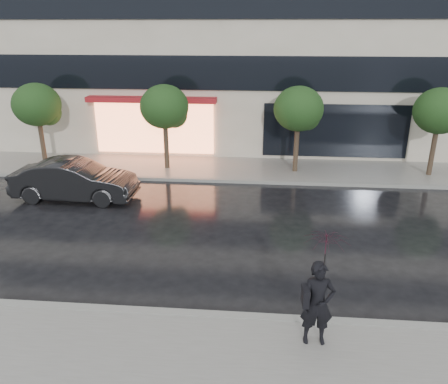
# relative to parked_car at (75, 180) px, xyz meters

# --- Properties ---
(ground) EXTENTS (120.00, 120.00, 0.00)m
(ground) POSITION_rel_parked_car_xyz_m (5.81, -6.03, -0.78)
(ground) COLOR black
(ground) RESTS_ON ground
(sidewalk_far) EXTENTS (60.00, 3.50, 0.12)m
(sidewalk_far) POSITION_rel_parked_car_xyz_m (5.81, 4.22, -0.72)
(sidewalk_far) COLOR slate
(sidewalk_far) RESTS_ON ground
(curb_near) EXTENTS (60.00, 0.25, 0.14)m
(curb_near) POSITION_rel_parked_car_xyz_m (5.81, -7.03, -0.71)
(curb_near) COLOR gray
(curb_near) RESTS_ON ground
(curb_far) EXTENTS (60.00, 0.25, 0.14)m
(curb_far) POSITION_rel_parked_car_xyz_m (5.81, 2.47, -0.71)
(curb_far) COLOR gray
(curb_far) RESTS_ON ground
(tree_far_west) EXTENTS (2.20, 2.20, 3.99)m
(tree_far_west) POSITION_rel_parked_car_xyz_m (-3.13, 4.00, 2.14)
(tree_far_west) COLOR #33261C
(tree_far_west) RESTS_ON ground
(tree_mid_west) EXTENTS (2.20, 2.20, 3.99)m
(tree_mid_west) POSITION_rel_parked_car_xyz_m (2.87, 4.00, 2.14)
(tree_mid_west) COLOR #33261C
(tree_mid_west) RESTS_ON ground
(tree_mid_east) EXTENTS (2.20, 2.20, 3.99)m
(tree_mid_east) POSITION_rel_parked_car_xyz_m (8.87, 4.00, 2.14)
(tree_mid_east) COLOR #33261C
(tree_mid_east) RESTS_ON ground
(tree_far_east) EXTENTS (2.20, 2.20, 3.99)m
(tree_far_east) POSITION_rel_parked_car_xyz_m (14.87, 4.00, 2.14)
(tree_far_east) COLOR #33261C
(tree_far_east) RESTS_ON ground
(parked_car) EXTENTS (4.80, 1.77, 1.57)m
(parked_car) POSITION_rel_parked_car_xyz_m (0.00, 0.00, 0.00)
(parked_car) COLOR black
(parked_car) RESTS_ON ground
(pedestrian_with_umbrella) EXTENTS (0.99, 1.01, 2.56)m
(pedestrian_with_umbrella) POSITION_rel_parked_car_xyz_m (8.51, -7.76, 0.94)
(pedestrian_with_umbrella) COLOR black
(pedestrian_with_umbrella) RESTS_ON sidewalk_near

